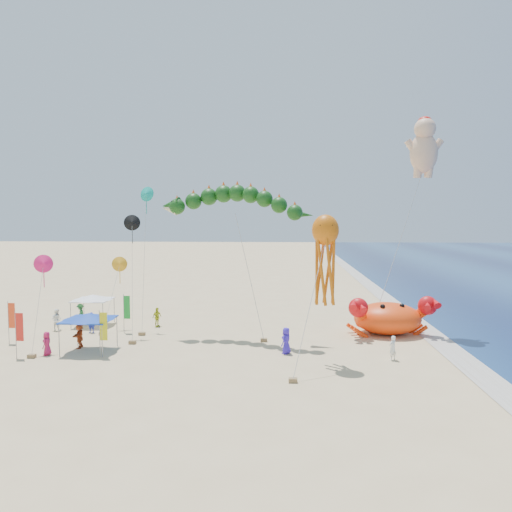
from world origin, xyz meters
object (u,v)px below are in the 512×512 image
Objects in this scene: crab_inflatable at (388,317)px; cherub_kite at (424,146)px; canopy_blue at (89,317)px; canopy_white at (93,297)px; octopus_kite at (325,253)px; dragon_kite at (233,206)px.

crab_inflatable is 0.41× the size of cherub_kite.
cherub_kite reaches higher than crab_inflatable.
cherub_kite is at bearing 18.11° from canopy_blue.
cherub_kite is 5.27× the size of canopy_white.
octopus_kite reaches higher than canopy_blue.
octopus_kite is at bearing -27.77° from canopy_white.
canopy_white is at bearing 152.23° from octopus_kite.
crab_inflatable is at bearing -4.61° from canopy_white.
octopus_kite reaches higher than crab_inflatable.
octopus_kite is at bearing -45.47° from dragon_kite.
cherub_kite is at bearing 48.89° from octopus_kite.
dragon_kite reaches higher than canopy_white.
cherub_kite is at bearing 11.94° from dragon_kite.
dragon_kite is (-12.37, -1.42, 8.89)m from crab_inflatable.
octopus_kite is at bearing -124.92° from crab_inflatable.
canopy_white is (-12.74, 3.44, -7.86)m from dragon_kite.
canopy_white is (-3.03, 8.40, -0.00)m from canopy_blue.
dragon_kite is 1.24× the size of octopus_kite.
dragon_kite is at bearing -168.06° from cherub_kite.
cherub_kite is 4.98× the size of canopy_blue.
octopus_kite is (6.66, -6.77, -3.15)m from dragon_kite.
dragon_kite is at bearing 27.05° from canopy_blue.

